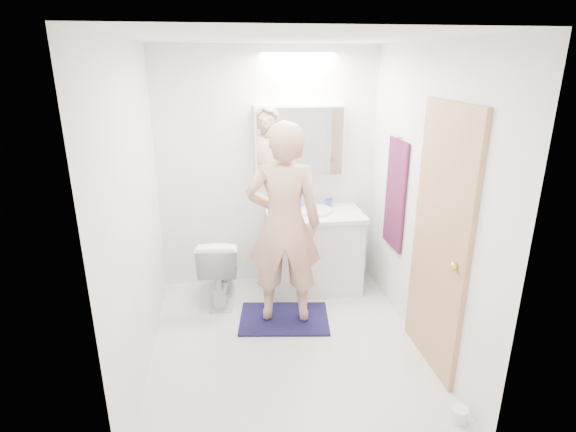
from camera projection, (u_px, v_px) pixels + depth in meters
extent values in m
plane|color=silver|center=(287.00, 344.00, 3.82)|extent=(2.50, 2.50, 0.00)
plane|color=white|center=(286.00, 37.00, 3.04)|extent=(2.50, 2.50, 0.00)
plane|color=white|center=(268.00, 170.00, 4.60)|extent=(2.50, 0.00, 2.50)
plane|color=white|center=(323.00, 286.00, 2.26)|extent=(2.50, 0.00, 2.50)
plane|color=white|center=(135.00, 215.00, 3.27)|extent=(0.00, 2.50, 2.50)
plane|color=white|center=(425.00, 202.00, 3.58)|extent=(0.00, 2.50, 2.50)
cube|color=silver|center=(314.00, 253.00, 4.65)|extent=(0.90, 0.55, 0.78)
cube|color=white|center=(315.00, 215.00, 4.52)|extent=(0.95, 0.58, 0.04)
cylinder|color=silver|center=(314.00, 210.00, 4.54)|extent=(0.36, 0.36, 0.03)
cylinder|color=white|center=(311.00, 199.00, 4.69)|extent=(0.02, 0.02, 0.16)
cube|color=white|center=(299.00, 141.00, 4.47)|extent=(0.88, 0.14, 0.70)
cube|color=silver|center=(301.00, 142.00, 4.40)|extent=(0.84, 0.01, 0.66)
imported|color=white|center=(220.00, 268.00, 4.43)|extent=(0.45, 0.70, 0.68)
cube|color=#141239|center=(284.00, 319.00, 4.17)|extent=(0.87, 0.66, 0.02)
imported|color=tan|center=(284.00, 225.00, 3.87)|extent=(0.70, 0.51, 1.76)
cube|color=tan|center=(440.00, 242.00, 3.32)|extent=(0.04, 0.80, 2.00)
sphere|color=gold|center=(454.00, 266.00, 3.05)|extent=(0.06, 0.06, 0.06)
cube|color=#14153F|center=(395.00, 195.00, 4.13)|extent=(0.02, 0.42, 1.00)
cylinder|color=silver|center=(398.00, 137.00, 3.95)|extent=(0.07, 0.02, 0.02)
imported|color=#EBEC98|center=(279.00, 199.00, 4.57)|extent=(0.09, 0.09, 0.23)
imported|color=#5E95C9|center=(300.00, 200.00, 4.64)|extent=(0.09, 0.09, 0.17)
imported|color=#4252C7|center=(329.00, 203.00, 4.67)|extent=(0.10, 0.10, 0.08)
cylinder|color=white|center=(459.00, 415.00, 3.00)|extent=(0.11, 0.11, 0.10)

